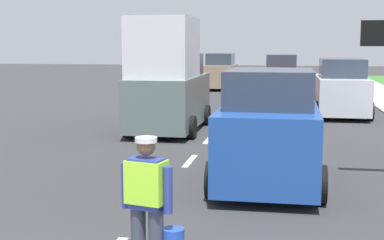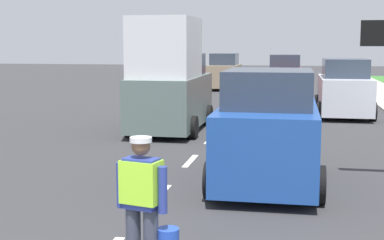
% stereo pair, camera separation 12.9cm
% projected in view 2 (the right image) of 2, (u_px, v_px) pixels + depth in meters
% --- Properties ---
extents(ground_plane, '(96.00, 96.00, 0.00)m').
position_uv_depth(ground_plane, '(241.00, 105.00, 24.97)').
color(ground_plane, '#333335').
extents(lane_center_line, '(0.14, 46.40, 0.01)m').
position_uv_depth(lane_center_line, '(249.00, 97.00, 29.06)').
color(lane_center_line, silver).
rests_on(lane_center_line, ground).
extents(road_worker, '(0.77, 0.38, 1.67)m').
position_uv_depth(road_worker, '(144.00, 199.00, 6.48)').
color(road_worker, '#383D4C').
rests_on(road_worker, ground).
extents(delivery_truck, '(2.16, 4.60, 3.54)m').
position_uv_depth(delivery_truck, '(170.00, 81.00, 17.21)').
color(delivery_truck, slate).
rests_on(delivery_truck, ground).
extents(car_oncoming_third, '(2.02, 3.93, 2.20)m').
position_uv_depth(car_oncoming_third, '(224.00, 73.00, 33.67)').
color(car_oncoming_third, gray).
rests_on(car_oncoming_third, ground).
extents(car_outgoing_ahead, '(2.09, 3.83, 2.26)m').
position_uv_depth(car_outgoing_ahead, '(268.00, 132.00, 10.67)').
color(car_outgoing_ahead, '#1E4799').
rests_on(car_outgoing_ahead, ground).
extents(car_parked_far, '(2.08, 4.36, 2.20)m').
position_uv_depth(car_parked_far, '(344.00, 89.00, 21.13)').
color(car_parked_far, silver).
rests_on(car_parked_far, ground).
extents(car_outgoing_far, '(1.87, 4.12, 2.25)m').
position_uv_depth(car_outgoing_far, '(285.00, 79.00, 27.13)').
color(car_outgoing_far, red).
rests_on(car_outgoing_far, ground).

